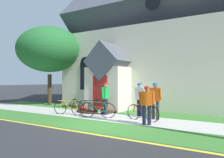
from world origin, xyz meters
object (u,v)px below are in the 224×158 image
object	(u,v)px
cyclist_in_orange_jersey	(106,96)
yard_deciduous_tree	(50,50)
bicycle_black	(143,112)
church_sign	(104,91)
cyclist_in_yellow_jersey	(147,102)
cyclist_in_white_jersey	(140,96)
cyclist_in_green_jersey	(155,98)
bicycle_blue	(92,107)
bicycle_green	(69,107)
bicycle_white	(98,110)

from	to	relation	value
cyclist_in_orange_jersey	yard_deciduous_tree	distance (m)	7.17
bicycle_black	yard_deciduous_tree	bearing A→B (deg)	164.88
church_sign	cyclist_in_yellow_jersey	world-z (taller)	church_sign
cyclist_in_white_jersey	cyclist_in_orange_jersey	xyz separation A→B (m)	(-1.72, -0.51, -0.00)
cyclist_in_yellow_jersey	cyclist_in_green_jersey	world-z (taller)	cyclist_in_green_jersey
cyclist_in_white_jersey	church_sign	bearing A→B (deg)	162.31
bicycle_blue	cyclist_in_orange_jersey	size ratio (longest dim) A/B	1.04
bicycle_green	bicycle_white	xyz separation A→B (m)	(1.86, 0.03, 0.01)
bicycle_blue	cyclist_in_green_jersey	xyz separation A→B (m)	(3.54, 0.22, 0.63)
bicycle_green	bicycle_white	world-z (taller)	bicycle_green
bicycle_black	cyclist_in_orange_jersey	bearing A→B (deg)	167.05
church_sign	cyclist_in_white_jersey	world-z (taller)	church_sign
bicycle_green	yard_deciduous_tree	distance (m)	6.49
cyclist_in_white_jersey	cyclist_in_orange_jersey	bearing A→B (deg)	-163.53
bicycle_blue	bicycle_white	size ratio (longest dim) A/B	1.05
cyclist_in_white_jersey	yard_deciduous_tree	distance (m)	8.62
cyclist_in_white_jersey	cyclist_in_green_jersey	world-z (taller)	cyclist_in_green_jersey
cyclist_in_white_jersey	cyclist_in_green_jersey	distance (m)	1.11
bicycle_black	cyclist_in_orange_jersey	size ratio (longest dim) A/B	1.01
bicycle_black	cyclist_in_white_jersey	distance (m)	1.38
yard_deciduous_tree	bicycle_blue	bearing A→B (deg)	-19.75
cyclist_in_green_jersey	yard_deciduous_tree	size ratio (longest dim) A/B	0.30
cyclist_in_yellow_jersey	church_sign	bearing A→B (deg)	145.70
bicycle_blue	yard_deciduous_tree	xyz separation A→B (m)	(-5.42, 1.95, 3.69)
church_sign	cyclist_in_yellow_jersey	size ratio (longest dim) A/B	1.45
cyclist_in_orange_jersey	bicycle_white	bearing A→B (deg)	-79.42
cyclist_in_yellow_jersey	cyclist_in_orange_jersey	world-z (taller)	cyclist_in_orange_jersey
cyclist_in_yellow_jersey	cyclist_in_orange_jersey	size ratio (longest dim) A/B	0.94
church_sign	bicycle_green	size ratio (longest dim) A/B	1.33
bicycle_green	yard_deciduous_tree	bearing A→B (deg)	148.58
bicycle_green	cyclist_in_orange_jersey	bearing A→B (deg)	30.71
bicycle_green	cyclist_in_green_jersey	xyz separation A→B (m)	(4.41, 1.05, 0.63)
bicycle_green	bicycle_blue	xyz separation A→B (m)	(0.87, 0.83, -0.00)
bicycle_blue	cyclist_in_green_jersey	world-z (taller)	cyclist_in_green_jersey
bicycle_green	cyclist_in_orange_jersey	world-z (taller)	cyclist_in_orange_jersey
church_sign	bicycle_blue	distance (m)	1.79
bicycle_blue	cyclist_in_yellow_jersey	world-z (taller)	cyclist_in_yellow_jersey
church_sign	bicycle_green	xyz separation A→B (m)	(-0.56, -2.42, -0.78)
bicycle_blue	cyclist_in_yellow_jersey	distance (m)	3.94
bicycle_green	bicycle_blue	bearing A→B (deg)	43.74
church_sign	bicycle_white	world-z (taller)	church_sign
yard_deciduous_tree	church_sign	bearing A→B (deg)	-4.08
bicycle_blue	cyclist_in_orange_jersey	bearing A→B (deg)	11.58
cyclist_in_white_jersey	bicycle_blue	bearing A→B (deg)	-165.07
cyclist_in_white_jersey	bicycle_white	bearing A→B (deg)	-136.06
bicycle_green	cyclist_in_yellow_jersey	xyz separation A→B (m)	(4.59, -0.34, 0.54)
bicycle_green	yard_deciduous_tree	world-z (taller)	yard_deciduous_tree
bicycle_black	yard_deciduous_tree	world-z (taller)	yard_deciduous_tree
cyclist_in_orange_jersey	church_sign	bearing A→B (deg)	128.49
bicycle_blue	cyclist_in_white_jersey	world-z (taller)	cyclist_in_white_jersey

